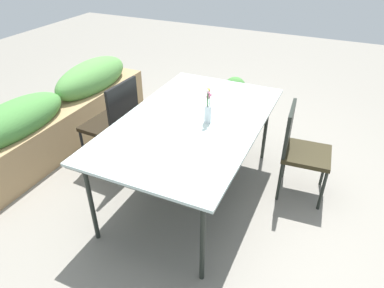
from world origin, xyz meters
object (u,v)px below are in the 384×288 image
flower_vase (208,109)px  planter_box (63,113)px  chair_far_side (115,121)px  dining_table (192,124)px  chair_near_right (300,147)px  potted_plant (234,95)px

flower_vase → planter_box: bearing=84.1°
chair_far_side → flower_vase: (-0.03, -0.99, 0.34)m
dining_table → planter_box: bearing=82.9°
dining_table → flower_vase: bearing=-80.1°
dining_table → planter_box: size_ratio=0.73×
dining_table → planter_box: 1.75m
flower_vase → chair_near_right: bearing=-61.5°
planter_box → chair_near_right: bearing=-85.4°
dining_table → potted_plant: size_ratio=3.63×
chair_far_side → potted_plant: chair_far_side is taller
chair_near_right → planter_box: (-0.21, 2.56, -0.12)m
chair_far_side → planter_box: (0.16, 0.84, -0.18)m
dining_table → chair_near_right: (0.42, -0.86, -0.25)m
chair_near_right → planter_box: chair_near_right is taller
chair_far_side → flower_vase: bearing=-88.7°
potted_plant → flower_vase: bearing=-170.0°
planter_box → potted_plant: size_ratio=4.95×
planter_box → potted_plant: bearing=-46.1°
chair_far_side → dining_table: bearing=-90.5°
dining_table → chair_near_right: chair_near_right is taller
chair_near_right → chair_far_side: size_ratio=0.90×
flower_vase → dining_table: bearing=99.9°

